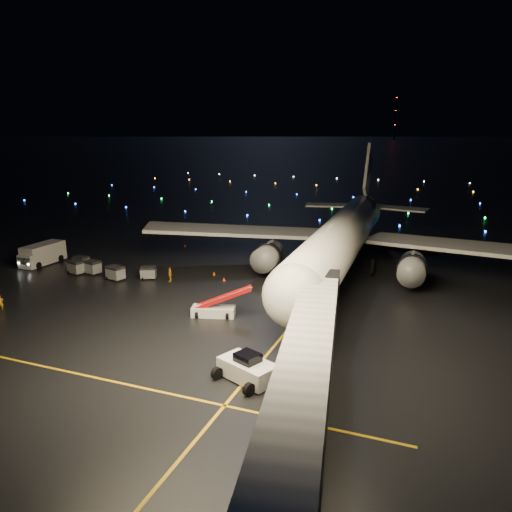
# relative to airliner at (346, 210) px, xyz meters

# --- Properties ---
(ground) EXTENTS (2000.00, 2000.00, 0.00)m
(ground) POSITION_rel_airliner_xyz_m (-12.62, 272.05, -8.12)
(ground) COLOR black
(ground) RESTS_ON ground
(lane_centre) EXTENTS (0.25, 80.00, 0.02)m
(lane_centre) POSITION_rel_airliner_xyz_m (-0.62, -12.95, -8.11)
(lane_centre) COLOR #E5A70C
(lane_centre) RESTS_ON ground
(lane_cross) EXTENTS (60.00, 0.25, 0.02)m
(lane_cross) POSITION_rel_airliner_xyz_m (-17.62, -37.95, -8.11)
(lane_cross) COLOR #E5A70C
(lane_cross) RESTS_ON ground
(airliner) EXTENTS (59.61, 56.87, 16.25)m
(airliner) POSITION_rel_airliner_xyz_m (0.00, 0.00, 0.00)
(airliner) COLOR silver
(airliner) RESTS_ON ground
(pushback_tug) EXTENTS (5.18, 4.01, 2.19)m
(pushback_tug) POSITION_rel_airliner_xyz_m (-0.53, -33.83, -7.03)
(pushback_tug) COLOR silver
(pushback_tug) RESTS_ON ground
(belt_loader) EXTENTS (6.77, 3.53, 3.17)m
(belt_loader) POSITION_rel_airliner_xyz_m (-8.96, -22.67, -6.54)
(belt_loader) COLOR silver
(belt_loader) RESTS_ON ground
(service_truck) EXTENTS (2.59, 8.07, 2.97)m
(service_truck) POSITION_rel_airliner_xyz_m (-40.51, -13.19, -6.64)
(service_truck) COLOR silver
(service_truck) RESTS_ON ground
(crew_a) EXTENTS (0.69, 0.73, 1.67)m
(crew_a) POSITION_rel_airliner_xyz_m (-30.89, -29.48, -7.29)
(crew_a) COLOR orange
(crew_a) RESTS_ON ground
(crew_c) EXTENTS (0.72, 1.15, 1.82)m
(crew_c) POSITION_rel_airliner_xyz_m (-19.34, -13.93, -7.22)
(crew_c) COLOR orange
(crew_c) RESTS_ON ground
(safety_cone_0) EXTENTS (0.41, 0.41, 0.45)m
(safety_cone_0) POSITION_rel_airliner_xyz_m (-13.08, -11.21, -7.90)
(safety_cone_0) COLOR #E4450A
(safety_cone_0) RESTS_ON ground
(safety_cone_1) EXTENTS (0.58, 0.58, 0.52)m
(safety_cone_1) POSITION_rel_airliner_xyz_m (-7.12, -4.39, -7.86)
(safety_cone_1) COLOR #E4450A
(safety_cone_1) RESTS_ON ground
(safety_cone_2) EXTENTS (0.48, 0.48, 0.49)m
(safety_cone_2) POSITION_rel_airliner_xyz_m (-15.38, -9.38, -7.88)
(safety_cone_2) COLOR #E4450A
(safety_cone_2) RESTS_ON ground
(safety_cone_3) EXTENTS (0.56, 0.56, 0.50)m
(safety_cone_3) POSITION_rel_airliner_xyz_m (-26.98, 3.58, -7.88)
(safety_cone_3) COLOR #E4450A
(safety_cone_3) RESTS_ON ground
(radio_mast) EXTENTS (1.80, 1.80, 64.00)m
(radio_mast) POSITION_rel_airliner_xyz_m (-72.62, 712.05, 23.88)
(radio_mast) COLOR black
(radio_mast) RESTS_ON ground
(taxiway_lights) EXTENTS (164.00, 92.00, 0.36)m
(taxiway_lights) POSITION_rel_airliner_xyz_m (-12.62, 78.05, -7.94)
(taxiway_lights) COLOR black
(taxiway_lights) RESTS_ON ground
(baggage_cart_0) EXTENTS (2.26, 1.96, 1.61)m
(baggage_cart_0) POSITION_rel_airliner_xyz_m (-22.51, -13.99, -7.32)
(baggage_cart_0) COLOR gray
(baggage_cart_0) RESTS_ON ground
(baggage_cart_1) EXTENTS (2.39, 1.92, 1.79)m
(baggage_cart_1) POSITION_rel_airliner_xyz_m (-30.79, -14.73, -7.23)
(baggage_cart_1) COLOR gray
(baggage_cart_1) RESTS_ON ground
(baggage_cart_2) EXTENTS (2.41, 1.94, 1.81)m
(baggage_cart_2) POSITION_rel_airliner_xyz_m (-26.19, -15.91, -7.22)
(baggage_cart_2) COLOR gray
(baggage_cart_2) RESTS_ON ground
(baggage_cart_3) EXTENTS (2.07, 1.54, 1.65)m
(baggage_cart_3) POSITION_rel_airliner_xyz_m (-34.10, -13.00, -7.30)
(baggage_cart_3) COLOR gray
(baggage_cart_3) RESTS_ON ground
(baggage_cart_4) EXTENTS (2.44, 1.98, 1.81)m
(baggage_cart_4) POSITION_rel_airliner_xyz_m (-32.76, -15.51, -7.22)
(baggage_cart_4) COLOR gray
(baggage_cart_4) RESTS_ON ground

